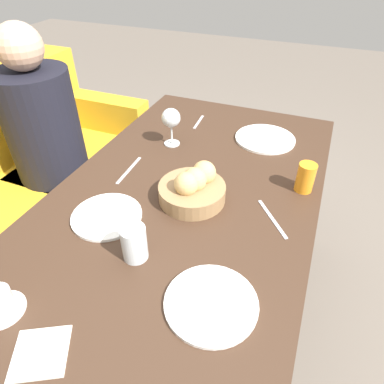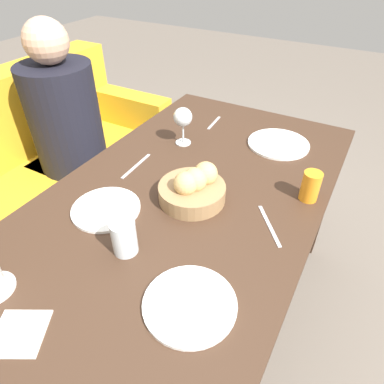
# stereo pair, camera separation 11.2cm
# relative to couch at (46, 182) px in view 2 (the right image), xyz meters

# --- Properties ---
(ground_plane) EXTENTS (10.00, 10.00, 0.00)m
(ground_plane) POSITION_rel_couch_xyz_m (-0.15, -1.01, -0.31)
(ground_plane) COLOR #6B6056
(dining_table) EXTENTS (1.48, 0.86, 0.73)m
(dining_table) POSITION_rel_couch_xyz_m (-0.15, -1.01, 0.33)
(dining_table) COLOR #3D281C
(dining_table) RESTS_ON ground_plane
(couch) EXTENTS (1.44, 0.70, 0.87)m
(couch) POSITION_rel_couch_xyz_m (0.00, 0.00, 0.00)
(couch) COLOR gold
(couch) RESTS_ON ground_plane
(seated_person) EXTENTS (0.35, 0.45, 1.16)m
(seated_person) POSITION_rel_couch_xyz_m (0.11, -0.15, 0.17)
(seated_person) COLOR #23232D
(seated_person) RESTS_ON ground_plane
(bread_basket) EXTENTS (0.22, 0.22, 0.12)m
(bread_basket) POSITION_rel_couch_xyz_m (-0.18, -1.05, 0.47)
(bread_basket) COLOR #99754C
(bread_basket) RESTS_ON dining_table
(plate_near_left) EXTENTS (0.23, 0.23, 0.01)m
(plate_near_left) POSITION_rel_couch_xyz_m (-0.54, -1.24, 0.43)
(plate_near_left) COLOR white
(plate_near_left) RESTS_ON dining_table
(plate_near_right) EXTENTS (0.25, 0.25, 0.01)m
(plate_near_right) POSITION_rel_couch_xyz_m (0.30, -1.18, 0.43)
(plate_near_right) COLOR white
(plate_near_right) RESTS_ON dining_table
(plate_far_center) EXTENTS (0.22, 0.22, 0.01)m
(plate_far_center) POSITION_rel_couch_xyz_m (-0.36, -0.83, 0.43)
(plate_far_center) COLOR white
(plate_far_center) RESTS_ON dining_table
(juice_glass) EXTENTS (0.06, 0.06, 0.10)m
(juice_glass) POSITION_rel_couch_xyz_m (0.01, -1.38, 0.47)
(juice_glass) COLOR orange
(juice_glass) RESTS_ON dining_table
(water_tumbler) EXTENTS (0.07, 0.07, 0.10)m
(water_tumbler) POSITION_rel_couch_xyz_m (-0.47, -0.99, 0.47)
(water_tumbler) COLOR silver
(water_tumbler) RESTS_ON dining_table
(wine_glass) EXTENTS (0.08, 0.08, 0.16)m
(wine_glass) POSITION_rel_couch_xyz_m (0.13, -0.83, 0.53)
(wine_glass) COLOR silver
(wine_glass) RESTS_ON dining_table
(fork_silver) EXTENTS (0.18, 0.02, 0.00)m
(fork_silver) POSITION_rel_couch_xyz_m (-0.11, -0.76, 0.42)
(fork_silver) COLOR #B7B7BC
(fork_silver) RESTS_ON dining_table
(knife_silver) EXTENTS (0.15, 0.12, 0.00)m
(knife_silver) POSITION_rel_couch_xyz_m (-0.18, -1.31, 0.42)
(knife_silver) COLOR #B7B7BC
(knife_silver) RESTS_ON dining_table
(spoon_coffee) EXTENTS (0.14, 0.02, 0.00)m
(spoon_coffee) POSITION_rel_couch_xyz_m (0.35, -0.86, 0.42)
(spoon_coffee) COLOR #B7B7BC
(spoon_coffee) RESTS_ON dining_table
(napkin) EXTENTS (0.16, 0.16, 0.00)m
(napkin) POSITION_rel_couch_xyz_m (-0.78, -0.94, 0.42)
(napkin) COLOR silver
(napkin) RESTS_ON dining_table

